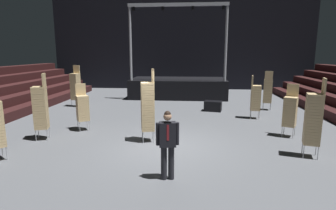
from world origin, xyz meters
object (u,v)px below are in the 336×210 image
at_px(chair_stack_front_right, 290,111).
at_px(chair_stack_aisle_left, 83,107).
at_px(stage_riser, 178,87).
at_px(chair_stack_mid_left, 75,86).
at_px(chair_stack_rear_left, 256,97).
at_px(chair_stack_rear_right, 41,107).
at_px(chair_stack_rear_centre, 148,106).
at_px(chair_stack_mid_right, 313,118).
at_px(man_with_tie, 168,141).
at_px(chair_stack_front_left, 268,91).
at_px(equipment_road_case, 213,106).

distance_m(chair_stack_front_right, chair_stack_aisle_left, 8.00).
bearing_deg(stage_riser, chair_stack_mid_left, -144.92).
bearing_deg(chair_stack_rear_left, chair_stack_front_right, 20.32).
height_order(chair_stack_rear_right, chair_stack_rear_centre, chair_stack_rear_centre).
relative_size(stage_riser, chair_stack_mid_right, 2.76).
bearing_deg(chair_stack_front_right, chair_stack_rear_left, -49.07).
xyz_separation_m(man_with_tie, chair_stack_mid_right, (4.16, 1.83, 0.21)).
distance_m(stage_riser, man_with_tie, 12.99).
distance_m(chair_stack_mid_left, chair_stack_rear_centre, 7.93).
distance_m(chair_stack_rear_right, chair_stack_rear_centre, 3.85).
distance_m(chair_stack_rear_right, chair_stack_aisle_left, 1.66).
xyz_separation_m(man_with_tie, chair_stack_front_left, (4.74, 8.84, 0.09)).
relative_size(stage_riser, chair_stack_mid_left, 2.76).
xyz_separation_m(chair_stack_mid_left, chair_stack_aisle_left, (2.32, -4.81, -0.25)).
height_order(chair_stack_front_right, chair_stack_rear_right, chair_stack_rear_right).
relative_size(stage_riser, chair_stack_front_right, 3.36).
xyz_separation_m(stage_riser, equipment_road_case, (2.09, -4.69, -0.45)).
bearing_deg(chair_stack_aisle_left, chair_stack_front_left, 175.54).
relative_size(chair_stack_mid_left, chair_stack_rear_left, 1.17).
xyz_separation_m(chair_stack_rear_left, chair_stack_aisle_left, (-7.39, -2.62, -0.08)).
distance_m(chair_stack_mid_right, chair_stack_rear_left, 4.94).
bearing_deg(chair_stack_rear_left, chair_stack_rear_centre, -41.84).
distance_m(chair_stack_mid_right, chair_stack_aisle_left, 8.26).
bearing_deg(equipment_road_case, man_with_tie, -101.99).
relative_size(chair_stack_front_left, chair_stack_mid_left, 0.89).
bearing_deg(stage_riser, man_with_tie, -88.56).
distance_m(man_with_tie, chair_stack_mid_left, 10.81).
xyz_separation_m(stage_riser, chair_stack_mid_right, (4.49, -11.15, 0.48)).
xyz_separation_m(man_with_tie, chair_stack_rear_right, (-4.78, 2.82, 0.21)).
distance_m(chair_stack_front_left, equipment_road_case, 3.13).
bearing_deg(chair_stack_front_left, chair_stack_rear_centre, -120.43).
bearing_deg(chair_stack_rear_left, chair_stack_aisle_left, -62.38).
bearing_deg(chair_stack_front_right, man_with_tie, 71.41).
bearing_deg(chair_stack_rear_left, man_with_tie, -20.12).
relative_size(chair_stack_mid_right, chair_stack_aisle_left, 1.27).
bearing_deg(chair_stack_mid_right, chair_stack_rear_left, 21.62).
height_order(chair_stack_front_right, chair_stack_rear_left, chair_stack_rear_left).
relative_size(stage_riser, chair_stack_rear_centre, 2.58).
bearing_deg(equipment_road_case, stage_riser, 113.98).
bearing_deg(chair_stack_front_left, chair_stack_rear_left, -104.80).
bearing_deg(equipment_road_case, chair_stack_rear_centre, -116.62).
bearing_deg(chair_stack_rear_right, equipment_road_case, -66.44).
bearing_deg(chair_stack_aisle_left, equipment_road_case, -176.50).
bearing_deg(stage_riser, chair_stack_aisle_left, -111.25).
bearing_deg(chair_stack_rear_right, chair_stack_mid_left, -4.16).
bearing_deg(chair_stack_rear_centre, chair_stack_mid_left, 26.30).
height_order(chair_stack_front_left, chair_stack_rear_left, chair_stack_front_left).
bearing_deg(chair_stack_rear_left, chair_stack_mid_left, -94.63).
bearing_deg(chair_stack_front_right, chair_stack_mid_right, 116.96).
height_order(chair_stack_front_left, chair_stack_aisle_left, chair_stack_front_left).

